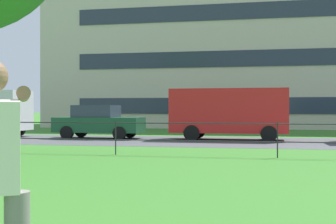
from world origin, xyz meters
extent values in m
cube|color=#4C4C51|center=(0.00, 20.65, 0.00)|extent=(80.00, 6.17, 0.01)
cylinder|color=#232328|center=(0.00, 14.68, 0.50)|extent=(0.04, 0.04, 1.00)
cylinder|color=#232328|center=(4.70, 14.68, 0.50)|extent=(0.04, 0.04, 1.00)
cylinder|color=#232328|center=(0.00, 14.68, 0.45)|extent=(37.63, 0.03, 0.03)
cylinder|color=#232328|center=(0.00, 14.68, 0.95)|extent=(37.63, 0.03, 0.03)
cylinder|color=brown|center=(2.48, 4.80, 1.47)|extent=(0.38, 0.59, 0.09)
cube|color=#283342|center=(-7.23, 21.43, 1.62)|extent=(0.12, 1.67, 0.76)
cylinder|color=black|center=(-7.53, 22.36, 0.34)|extent=(0.68, 0.24, 0.68)
cube|color=#194C2D|center=(-2.97, 21.50, 0.64)|extent=(4.03, 1.76, 0.68)
cube|color=#2D3847|center=(-3.12, 21.50, 1.26)|extent=(1.92, 1.55, 0.56)
cylinder|color=black|center=(-1.71, 22.29, 0.30)|extent=(0.60, 0.21, 0.60)
cylinder|color=black|center=(-1.74, 20.67, 0.30)|extent=(0.60, 0.21, 0.60)
cylinder|color=black|center=(-4.19, 22.33, 0.30)|extent=(0.60, 0.21, 0.60)
cylinder|color=black|center=(-4.22, 20.71, 0.30)|extent=(0.60, 0.21, 0.60)
cube|color=red|center=(2.97, 21.58, 1.29)|extent=(5.03, 2.04, 1.90)
cube|color=#283342|center=(4.97, 21.55, 1.62)|extent=(0.15, 1.67, 0.76)
cylinder|color=black|center=(4.69, 22.48, 0.34)|extent=(0.68, 0.25, 0.68)
cylinder|color=black|center=(4.65, 20.62, 0.34)|extent=(0.68, 0.25, 0.68)
cylinder|color=black|center=(1.49, 22.53, 0.34)|extent=(0.68, 0.25, 0.68)
cylinder|color=black|center=(1.45, 20.67, 0.34)|extent=(0.68, 0.25, 0.68)
cube|color=beige|center=(7.95, 37.89, 7.94)|extent=(38.69, 11.30, 15.88)
cube|color=#283342|center=(7.95, 32.21, 1.59)|extent=(32.50, 0.06, 1.10)
cube|color=#283342|center=(7.95, 32.21, 4.76)|extent=(32.50, 0.06, 1.10)
cube|color=#283342|center=(7.95, 32.21, 7.94)|extent=(32.50, 0.06, 1.10)
camera|label=1|loc=(4.07, 1.93, 1.37)|focal=47.63mm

